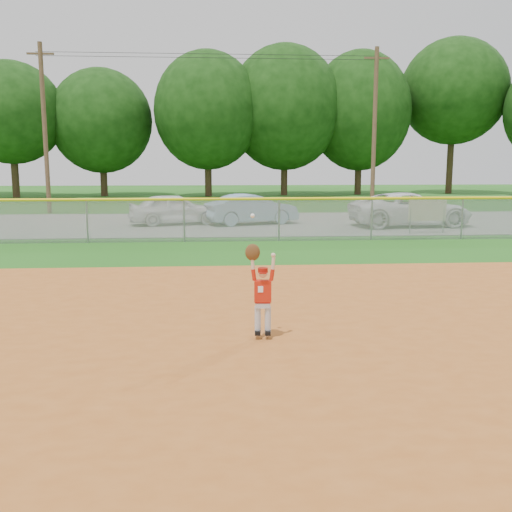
{
  "coord_description": "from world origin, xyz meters",
  "views": [
    {
      "loc": [
        1.1,
        -9.97,
        2.77
      ],
      "look_at": [
        1.82,
        0.14,
        1.1
      ],
      "focal_mm": 40.0,
      "sensor_mm": 36.0,
      "label": 1
    }
  ],
  "objects_px": {
    "car_white_a": "(175,209)",
    "sponsor_sign": "(427,211)",
    "car_blue": "(252,209)",
    "car_white_b": "(410,209)",
    "ballplayer": "(261,290)"
  },
  "relations": [
    {
      "from": "car_blue",
      "to": "ballplayer",
      "type": "height_order",
      "value": "ballplayer"
    },
    {
      "from": "car_white_b",
      "to": "sponsor_sign",
      "type": "relative_size",
      "value": 3.38
    },
    {
      "from": "sponsor_sign",
      "to": "ballplayer",
      "type": "height_order",
      "value": "ballplayer"
    },
    {
      "from": "car_white_a",
      "to": "ballplayer",
      "type": "xyz_separation_m",
      "value": [
        2.5,
        -16.88,
        0.1
      ]
    },
    {
      "from": "car_white_b",
      "to": "ballplayer",
      "type": "distance_m",
      "value": 17.3
    },
    {
      "from": "car_blue",
      "to": "sponsor_sign",
      "type": "distance_m",
      "value": 7.61
    },
    {
      "from": "car_white_b",
      "to": "car_blue",
      "type": "bearing_deg",
      "value": 75.88
    },
    {
      "from": "car_white_a",
      "to": "ballplayer",
      "type": "height_order",
      "value": "ballplayer"
    },
    {
      "from": "car_white_a",
      "to": "sponsor_sign",
      "type": "height_order",
      "value": "car_white_a"
    },
    {
      "from": "car_white_a",
      "to": "car_white_b",
      "type": "relative_size",
      "value": 0.78
    },
    {
      "from": "car_blue",
      "to": "ballplayer",
      "type": "distance_m",
      "value": 16.77
    },
    {
      "from": "car_white_a",
      "to": "car_white_b",
      "type": "height_order",
      "value": "car_white_b"
    },
    {
      "from": "car_blue",
      "to": "sponsor_sign",
      "type": "height_order",
      "value": "sponsor_sign"
    },
    {
      "from": "car_white_a",
      "to": "sponsor_sign",
      "type": "xyz_separation_m",
      "value": [
        10.0,
        -3.94,
        0.18
      ]
    },
    {
      "from": "car_blue",
      "to": "ballplayer",
      "type": "xyz_separation_m",
      "value": [
        -0.91,
        -16.75,
        0.12
      ]
    }
  ]
}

